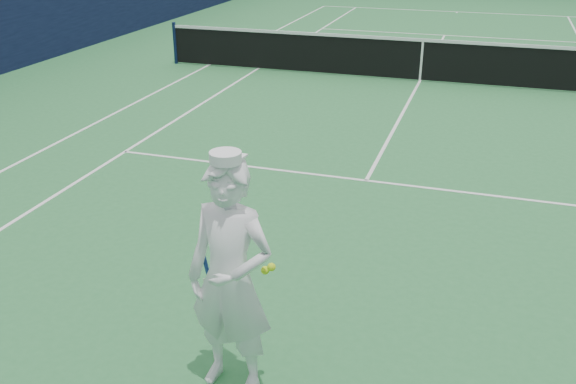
# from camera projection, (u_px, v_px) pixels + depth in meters

# --- Properties ---
(ground) EXTENTS (80.00, 80.00, 0.00)m
(ground) POSITION_uv_depth(u_px,v_px,m) (420.00, 81.00, 15.20)
(ground) COLOR #2B723B
(ground) RESTS_ON ground
(court_markings) EXTENTS (11.03, 23.83, 0.01)m
(court_markings) POSITION_uv_depth(u_px,v_px,m) (420.00, 81.00, 15.20)
(court_markings) COLOR white
(court_markings) RESTS_ON ground
(tennis_net) EXTENTS (12.88, 0.09, 1.07)m
(tennis_net) POSITION_uv_depth(u_px,v_px,m) (422.00, 58.00, 14.98)
(tennis_net) COLOR #141E4C
(tennis_net) RESTS_ON ground
(tennis_player) EXTENTS (0.81, 0.59, 2.12)m
(tennis_player) POSITION_uv_depth(u_px,v_px,m) (231.00, 280.00, 5.10)
(tennis_player) COLOR white
(tennis_player) RESTS_ON ground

